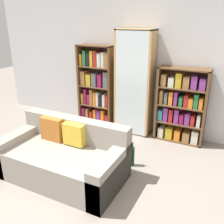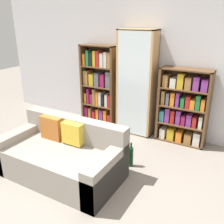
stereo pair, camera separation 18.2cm
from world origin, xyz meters
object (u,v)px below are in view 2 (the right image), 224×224
(bookshelf_left, at_px, (100,87))
(display_cabinet, at_px, (137,84))
(bookshelf_right, at_px, (183,108))
(wine_bottle, at_px, (131,157))
(couch, at_px, (62,157))

(bookshelf_left, xyz_separation_m, display_cabinet, (0.86, -0.02, 0.18))
(display_cabinet, distance_m, bookshelf_right, 0.98)
(bookshelf_right, bearing_deg, display_cabinet, -179.00)
(wine_bottle, bearing_deg, bookshelf_right, 69.80)
(display_cabinet, relative_size, bookshelf_right, 1.45)
(bookshelf_left, distance_m, wine_bottle, 1.92)
(couch, distance_m, display_cabinet, 2.04)
(couch, xyz_separation_m, wine_bottle, (0.80, 0.68, -0.12))
(bookshelf_left, height_order, wine_bottle, bookshelf_left)
(bookshelf_left, relative_size, display_cabinet, 0.84)
(couch, height_order, display_cabinet, display_cabinet)
(couch, bearing_deg, display_cabinet, 80.07)
(couch, distance_m, bookshelf_right, 2.31)
(couch, bearing_deg, bookshelf_left, 105.40)
(bookshelf_left, bearing_deg, display_cabinet, -1.03)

